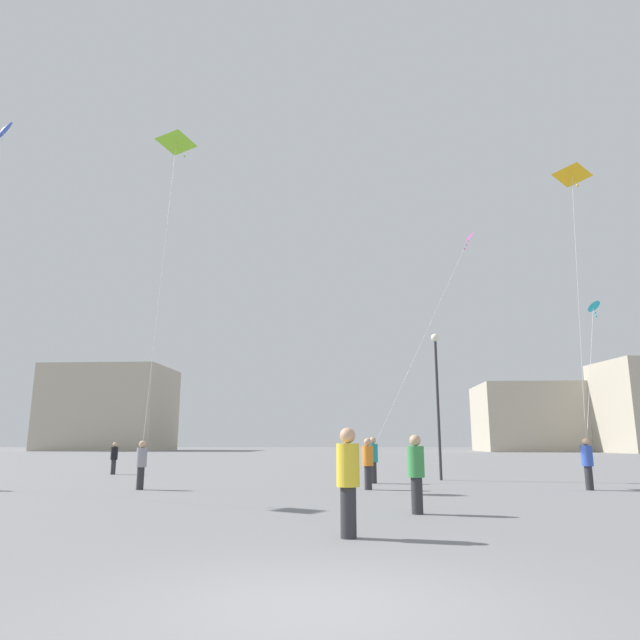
{
  "coord_description": "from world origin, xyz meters",
  "views": [
    {
      "loc": [
        0.01,
        -6.12,
        1.63
      ],
      "look_at": [
        0.0,
        17.7,
        6.74
      ],
      "focal_mm": 31.72,
      "sensor_mm": 36.0,
      "label": 1
    }
  ],
  "objects_px": {
    "person_in_green": "(416,470)",
    "building_left_hall": "(110,409)",
    "person_in_teal": "(373,458)",
    "kite_cobalt_diamond": "(3,133)",
    "lamppost_east": "(437,383)",
    "building_centre_hall": "(536,418)",
    "person_in_grey": "(142,463)",
    "person_in_orange": "(368,461)",
    "person_in_blue": "(588,461)",
    "kite_magenta_diamond": "(468,241)",
    "kite_cyan_diamond": "(593,309)",
    "kite_lime_delta": "(176,148)",
    "kite_amber_delta": "(572,180)",
    "person_in_black": "(114,457)",
    "person_in_yellow": "(348,477)"
  },
  "relations": [
    {
      "from": "lamppost_east",
      "to": "kite_amber_delta",
      "type": "bearing_deg",
      "value": -42.23
    },
    {
      "from": "person_in_blue",
      "to": "kite_cyan_diamond",
      "type": "xyz_separation_m",
      "value": [
        4.69,
        7.93,
        7.21
      ]
    },
    {
      "from": "person_in_green",
      "to": "person_in_blue",
      "type": "height_order",
      "value": "person_in_green"
    },
    {
      "from": "person_in_grey",
      "to": "kite_cyan_diamond",
      "type": "height_order",
      "value": "kite_cyan_diamond"
    },
    {
      "from": "person_in_orange",
      "to": "kite_cobalt_diamond",
      "type": "bearing_deg",
      "value": -113.87
    },
    {
      "from": "person_in_grey",
      "to": "person_in_blue",
      "type": "bearing_deg",
      "value": -35.85
    },
    {
      "from": "person_in_orange",
      "to": "kite_cyan_diamond",
      "type": "distance_m",
      "value": 16.15
    },
    {
      "from": "building_left_hall",
      "to": "kite_lime_delta",
      "type": "bearing_deg",
      "value": -68.38
    },
    {
      "from": "building_centre_hall",
      "to": "lamppost_east",
      "type": "height_order",
      "value": "building_centre_hall"
    },
    {
      "from": "kite_cobalt_diamond",
      "to": "building_left_hall",
      "type": "xyz_separation_m",
      "value": [
        -22.91,
        77.82,
        -7.79
      ]
    },
    {
      "from": "person_in_teal",
      "to": "lamppost_east",
      "type": "bearing_deg",
      "value": -105.03
    },
    {
      "from": "kite_cobalt_diamond",
      "to": "kite_amber_delta",
      "type": "relative_size",
      "value": 1.33
    },
    {
      "from": "kite_cobalt_diamond",
      "to": "kite_cyan_diamond",
      "type": "distance_m",
      "value": 29.19
    },
    {
      "from": "kite_cobalt_diamond",
      "to": "lamppost_east",
      "type": "relative_size",
      "value": 2.27
    },
    {
      "from": "person_in_grey",
      "to": "kite_magenta_diamond",
      "type": "distance_m",
      "value": 22.2
    },
    {
      "from": "person_in_grey",
      "to": "kite_magenta_diamond",
      "type": "xyz_separation_m",
      "value": [
        14.79,
        11.23,
        12.16
      ]
    },
    {
      "from": "person_in_yellow",
      "to": "building_centre_hall",
      "type": "distance_m",
      "value": 89.43
    },
    {
      "from": "person_in_green",
      "to": "person_in_teal",
      "type": "bearing_deg",
      "value": 132.64
    },
    {
      "from": "person_in_grey",
      "to": "person_in_blue",
      "type": "height_order",
      "value": "person_in_blue"
    },
    {
      "from": "person_in_blue",
      "to": "kite_amber_delta",
      "type": "xyz_separation_m",
      "value": [
        0.76,
        0.64,
        10.68
      ]
    },
    {
      "from": "kite_cobalt_diamond",
      "to": "person_in_blue",
      "type": "bearing_deg",
      "value": -7.08
    },
    {
      "from": "person_in_grey",
      "to": "person_in_teal",
      "type": "relative_size",
      "value": 0.92
    },
    {
      "from": "person_in_orange",
      "to": "kite_cyan_diamond",
      "type": "bearing_deg",
      "value": 108.44
    },
    {
      "from": "person_in_black",
      "to": "kite_lime_delta",
      "type": "xyz_separation_m",
      "value": [
        3.44,
        -4.49,
        14.39
      ]
    },
    {
      "from": "person_in_orange",
      "to": "kite_lime_delta",
      "type": "relative_size",
      "value": 0.12
    },
    {
      "from": "person_in_black",
      "to": "kite_cyan_diamond",
      "type": "relative_size",
      "value": 0.18
    },
    {
      "from": "person_in_grey",
      "to": "person_in_orange",
      "type": "bearing_deg",
      "value": -35.24
    },
    {
      "from": "person_in_teal",
      "to": "kite_magenta_diamond",
      "type": "relative_size",
      "value": 0.14
    },
    {
      "from": "person_in_green",
      "to": "building_left_hall",
      "type": "height_order",
      "value": "building_left_hall"
    },
    {
      "from": "person_in_blue",
      "to": "building_left_hall",
      "type": "height_order",
      "value": "building_left_hall"
    },
    {
      "from": "person_in_green",
      "to": "person_in_black",
      "type": "distance_m",
      "value": 19.93
    },
    {
      "from": "person_in_yellow",
      "to": "kite_cobalt_diamond",
      "type": "xyz_separation_m",
      "value": [
        -14.58,
        12.53,
        13.98
      ]
    },
    {
      "from": "person_in_teal",
      "to": "kite_lime_delta",
      "type": "distance_m",
      "value": 16.92
    },
    {
      "from": "person_in_green",
      "to": "building_left_hall",
      "type": "xyz_separation_m",
      "value": [
        -39.23,
        87.09,
        6.24
      ]
    },
    {
      "from": "person_in_teal",
      "to": "person_in_green",
      "type": "bearing_deg",
      "value": 134.64
    },
    {
      "from": "kite_lime_delta",
      "to": "kite_magenta_diamond",
      "type": "distance_m",
      "value": 17.04
    },
    {
      "from": "person_in_black",
      "to": "kite_cobalt_diamond",
      "type": "xyz_separation_m",
      "value": [
        -3.8,
        -6.23,
        14.14
      ]
    },
    {
      "from": "kite_cobalt_diamond",
      "to": "kite_cyan_diamond",
      "type": "xyz_separation_m",
      "value": [
        27.93,
        5.04,
        -6.84
      ]
    },
    {
      "from": "person_in_orange",
      "to": "lamppost_east",
      "type": "relative_size",
      "value": 0.27
    },
    {
      "from": "kite_lime_delta",
      "to": "kite_amber_delta",
      "type": "bearing_deg",
      "value": -13.39
    },
    {
      "from": "kite_cyan_diamond",
      "to": "lamppost_east",
      "type": "height_order",
      "value": "kite_cyan_diamond"
    },
    {
      "from": "person_in_yellow",
      "to": "person_in_blue",
      "type": "height_order",
      "value": "person_in_yellow"
    },
    {
      "from": "person_in_blue",
      "to": "kite_magenta_diamond",
      "type": "distance_m",
      "value": 16.64
    },
    {
      "from": "person_in_grey",
      "to": "lamppost_east",
      "type": "height_order",
      "value": "lamppost_east"
    },
    {
      "from": "person_in_green",
      "to": "kite_magenta_diamond",
      "type": "xyz_separation_m",
      "value": [
        6.41,
        17.79,
        12.09
      ]
    },
    {
      "from": "person_in_grey",
      "to": "person_in_yellow",
      "type": "xyz_separation_m",
      "value": [
        6.65,
        -9.81,
        0.12
      ]
    },
    {
      "from": "kite_amber_delta",
      "to": "kite_lime_delta",
      "type": "bearing_deg",
      "value": 166.61
    },
    {
      "from": "person_in_yellow",
      "to": "kite_magenta_diamond",
      "type": "height_order",
      "value": "kite_magenta_diamond"
    },
    {
      "from": "building_centre_hall",
      "to": "person_in_green",
      "type": "bearing_deg",
      "value": -112.49
    },
    {
      "from": "kite_cobalt_diamond",
      "to": "person_in_orange",
      "type": "bearing_deg",
      "value": -9.81
    }
  ]
}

